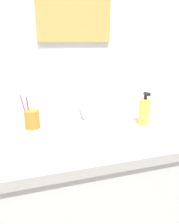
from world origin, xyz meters
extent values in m
cube|color=silver|center=(0.00, 0.37, 1.20)|extent=(2.48, 0.04, 2.40)
cube|color=silver|center=(0.00, 0.00, 0.42)|extent=(1.23, 0.61, 0.85)
cube|color=#BCB7AD|center=(0.00, 0.00, 0.87)|extent=(1.28, 0.65, 0.04)
ellipsoid|color=white|center=(0.00, 0.00, 0.85)|extent=(0.39, 0.39, 0.08)
torus|color=white|center=(0.00, 0.00, 0.89)|extent=(0.44, 0.44, 0.02)
cylinder|color=#595B60|center=(0.00, 0.00, 0.81)|extent=(0.03, 0.03, 0.01)
cylinder|color=silver|center=(0.00, 0.23, 0.93)|extent=(0.02, 0.02, 0.09)
cylinder|color=silver|center=(0.00, 0.18, 0.94)|extent=(0.02, 0.12, 0.08)
cylinder|color=silver|center=(0.00, 0.25, 0.99)|extent=(0.01, 0.05, 0.01)
cylinder|color=orange|center=(-0.29, 0.13, 0.94)|extent=(0.08, 0.08, 0.10)
cylinder|color=purple|center=(-0.32, 0.13, 0.99)|extent=(0.04, 0.02, 0.19)
cube|color=white|center=(-0.34, 0.13, 1.08)|extent=(0.02, 0.01, 0.03)
cylinder|color=red|center=(-0.30, 0.15, 0.98)|extent=(0.02, 0.02, 0.17)
cube|color=white|center=(-0.31, 0.15, 1.06)|extent=(0.02, 0.01, 0.02)
cylinder|color=#DBCC4C|center=(0.30, 0.00, 0.96)|extent=(0.06, 0.06, 0.14)
cylinder|color=black|center=(0.30, 0.00, 1.04)|extent=(0.02, 0.02, 0.02)
cube|color=black|center=(0.30, -0.01, 1.06)|extent=(0.02, 0.04, 0.02)
camera|label=1|loc=(-0.30, -0.97, 1.33)|focal=34.39mm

